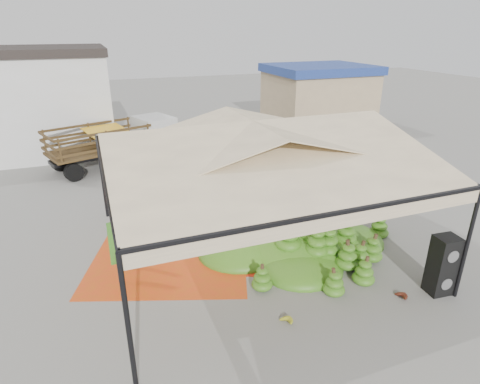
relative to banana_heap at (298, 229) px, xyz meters
name	(u,v)px	position (x,y,z in m)	size (l,w,h in m)	color
ground	(251,249)	(-1.38, 0.42, -0.66)	(90.00, 90.00, 0.00)	slate
canopy_tent	(252,146)	(-1.38, 0.42, 2.64)	(8.10, 8.10, 4.00)	black
building_tan	(318,97)	(8.62, 13.42, 1.42)	(6.30, 5.30, 4.10)	tan
tarp_left	(170,255)	(-3.81, 0.92, -0.65)	(4.47, 4.26, 0.01)	red
tarp_right	(249,240)	(-1.26, 0.93, -0.65)	(3.82, 4.01, 0.01)	red
banana_heap	(298,229)	(0.00, 0.00, 0.00)	(6.13, 5.03, 1.31)	#337217
hand_yellow_a	(320,262)	(0.15, -1.08, -0.57)	(0.39, 0.32, 0.18)	gold
hand_yellow_b	(285,321)	(-1.94, -3.00, -0.55)	(0.47, 0.39, 0.22)	gold
hand_red_a	(325,271)	(0.03, -1.55, -0.56)	(0.41, 0.34, 0.19)	#5D2315
hand_red_b	(400,296)	(1.19, -3.19, -0.55)	(0.48, 0.39, 0.22)	#532613
hand_green	(327,281)	(-0.19, -2.00, -0.56)	(0.44, 0.36, 0.20)	#447418
hanging_bunches	(348,169)	(1.17, -0.57, 1.96)	(4.74, 0.24, 0.20)	#3B851B
speaker_stack	(442,265)	(2.32, -3.28, 0.15)	(0.62, 0.56, 1.61)	black
banana_leaves	(129,276)	(-5.08, 0.29, -0.66)	(0.96, 1.36, 3.70)	#217E21
vendor	(234,185)	(-0.76, 3.71, 0.18)	(0.61, 0.40, 1.67)	gray
truck_left	(119,139)	(-4.31, 10.40, 0.63)	(6.42, 4.04, 2.09)	#463217
truck_right	(277,138)	(3.12, 8.00, 0.58)	(6.19, 3.77, 2.01)	#512B1B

